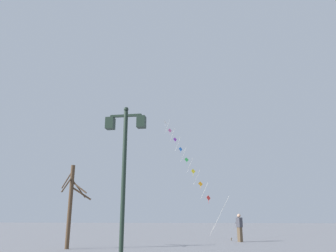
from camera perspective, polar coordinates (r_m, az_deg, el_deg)
name	(u,v)px	position (r m, az deg, el deg)	size (l,w,h in m)	color
ground_plane	(218,241)	(22.99, 8.69, -19.18)	(160.00, 160.00, 0.00)	gray
twin_lantern_lamp_post	(125,153)	(10.93, -7.57, -4.62)	(1.37, 0.28, 5.12)	#1E2D23
kite_train	(188,163)	(28.74, 3.55, -6.40)	(6.17, 8.79, 11.24)	brown
kite_flyer	(239,227)	(22.24, 12.34, -16.80)	(0.46, 0.60, 1.71)	brown
bare_tree	(71,203)	(17.62, -16.56, -12.69)	(2.01, 1.70, 4.09)	#4C3826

